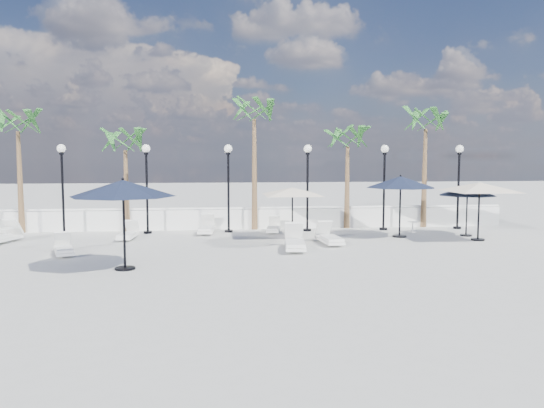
{
  "coord_description": "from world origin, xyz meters",
  "views": [
    {
      "loc": [
        -0.51,
        -16.68,
        3.35
      ],
      "look_at": [
        1.6,
        3.51,
        1.5
      ],
      "focal_mm": 35.0,
      "sensor_mm": 36.0,
      "label": 1
    }
  ],
  "objects": [
    {
      "name": "lamppost_2",
      "position": [
        -3.5,
        6.5,
        2.49
      ],
      "size": [
        0.36,
        0.36,
        3.84
      ],
      "color": "black",
      "rests_on": "ground"
    },
    {
      "name": "palm_4",
      "position": [
        9.2,
        7.3,
        4.73
      ],
      "size": [
        2.6,
        2.6,
        5.7
      ],
      "color": "brown",
      "rests_on": "ground"
    },
    {
      "name": "lamppost_3",
      "position": [
        0.0,
        6.5,
        2.49
      ],
      "size": [
        0.36,
        0.36,
        3.84
      ],
      "color": "black",
      "rests_on": "ground"
    },
    {
      "name": "palm_0",
      "position": [
        -9.0,
        7.3,
        4.53
      ],
      "size": [
        2.6,
        2.6,
        5.5
      ],
      "color": "brown",
      "rests_on": "ground"
    },
    {
      "name": "parasol_cream_sq_a",
      "position": [
        2.55,
        4.58,
        2.06
      ],
      "size": [
        4.53,
        4.53,
        2.23
      ],
      "color": "black",
      "rests_on": "ground"
    },
    {
      "name": "ground",
      "position": [
        0.0,
        0.0,
        0.0
      ],
      "size": [
        100.0,
        100.0,
        0.0
      ],
      "primitive_type": "plane",
      "color": "#A9A9A4",
      "rests_on": "ground"
    },
    {
      "name": "lounger_3",
      "position": [
        1.95,
        6.22,
        0.21
      ],
      "size": [
        0.81,
        1.7,
        0.61
      ],
      "rotation": [
        0.0,
        0.0,
        -0.18
      ],
      "color": "silver",
      "rests_on": "ground"
    },
    {
      "name": "parasol_navy_mid",
      "position": [
        7.0,
        4.36,
        2.27
      ],
      "size": [
        2.88,
        2.88,
        2.58
      ],
      "color": "black",
      "rests_on": "ground"
    },
    {
      "name": "palm_3",
      "position": [
        5.5,
        7.3,
        3.95
      ],
      "size": [
        2.6,
        2.6,
        4.9
      ],
      "color": "brown",
      "rests_on": "ground"
    },
    {
      "name": "lamppost_6",
      "position": [
        10.5,
        6.5,
        2.49
      ],
      "size": [
        0.36,
        0.36,
        3.84
      ],
      "color": "black",
      "rests_on": "ground"
    },
    {
      "name": "lounger_6",
      "position": [
        3.74,
        2.95,
        0.24
      ],
      "size": [
        0.8,
        1.99,
        0.73
      ],
      "rotation": [
        0.0,
        0.0,
        0.09
      ],
      "color": "silver",
      "rests_on": "ground"
    },
    {
      "name": "parasol_navy_right",
      "position": [
        9.89,
        4.38,
        1.88
      ],
      "size": [
        2.39,
        2.39,
        2.14
      ],
      "color": "black",
      "rests_on": "ground"
    },
    {
      "name": "lounger_5",
      "position": [
        2.25,
        1.83,
        0.27
      ],
      "size": [
        0.92,
        2.21,
        0.81
      ],
      "rotation": [
        0.0,
        0.0,
        -0.1
      ],
      "color": "silver",
      "rests_on": "ground"
    },
    {
      "name": "side_table_2",
      "position": [
        8.07,
        5.7,
        0.28
      ],
      "size": [
        0.47,
        0.47,
        0.46
      ],
      "color": "silver",
      "rests_on": "ground"
    },
    {
      "name": "lounger_4",
      "position": [
        -4.07,
        4.9,
        0.21
      ],
      "size": [
        0.7,
        1.75,
        0.64
      ],
      "rotation": [
        0.0,
        0.0,
        -0.08
      ],
      "color": "silver",
      "rests_on": "ground"
    },
    {
      "name": "lounger_1",
      "position": [
        -5.69,
        1.7,
        0.22
      ],
      "size": [
        1.08,
        1.8,
        0.64
      ],
      "rotation": [
        0.0,
        0.0,
        0.33
      ],
      "color": "silver",
      "rests_on": "ground"
    },
    {
      "name": "lounger_2",
      "position": [
        -0.97,
        6.22,
        0.24
      ],
      "size": [
        0.75,
        1.94,
        0.71
      ],
      "rotation": [
        0.0,
        0.0,
        -0.07
      ],
      "color": "silver",
      "rests_on": "ground"
    },
    {
      "name": "palm_2",
      "position": [
        1.2,
        7.3,
        5.12
      ],
      "size": [
        2.6,
        2.6,
        6.1
      ],
      "color": "brown",
      "rests_on": "ground"
    },
    {
      "name": "lamppost_5",
      "position": [
        7.0,
        6.5,
        2.49
      ],
      "size": [
        0.36,
        0.36,
        3.84
      ],
      "color": "black",
      "rests_on": "ground"
    },
    {
      "name": "lamppost_1",
      "position": [
        -7.0,
        6.5,
        2.49
      ],
      "size": [
        0.36,
        0.36,
        3.84
      ],
      "color": "black",
      "rests_on": "ground"
    },
    {
      "name": "side_table_1",
      "position": [
        -8.65,
        4.61,
        0.33
      ],
      "size": [
        0.57,
        0.57,
        0.55
      ],
      "color": "silver",
      "rests_on": "ground"
    },
    {
      "name": "balustrade",
      "position": [
        0.0,
        7.5,
        0.47
      ],
      "size": [
        26.0,
        0.3,
        1.01
      ],
      "color": "white",
      "rests_on": "ground"
    },
    {
      "name": "palm_1",
      "position": [
        -4.5,
        7.3,
        3.75
      ],
      "size": [
        2.6,
        2.6,
        4.7
      ],
      "color": "brown",
      "rests_on": "ground"
    },
    {
      "name": "lamppost_4",
      "position": [
        3.5,
        6.5,
        2.49
      ],
      "size": [
        0.36,
        0.36,
        3.84
      ],
      "color": "black",
      "rests_on": "ground"
    },
    {
      "name": "parasol_cream_sq_b",
      "position": [
        9.8,
        3.2,
        2.29
      ],
      "size": [
        4.94,
        4.94,
        2.48
      ],
      "color": "black",
      "rests_on": "ground"
    },
    {
      "name": "parasol_navy_left",
      "position": [
        -3.23,
        -0.89,
        2.39
      ],
      "size": [
        3.08,
        3.08,
        2.72
      ],
      "color": "black",
      "rests_on": "ground"
    }
  ]
}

